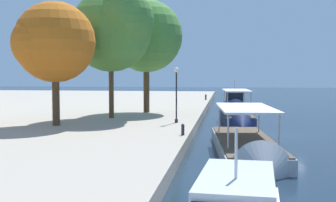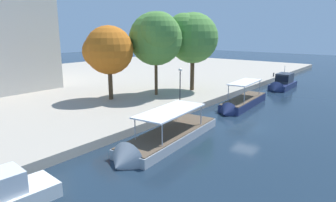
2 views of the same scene
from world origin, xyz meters
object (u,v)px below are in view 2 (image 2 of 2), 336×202
mooring_bollard_1 (149,116)px  lamp_post (180,82)px  mooring_bollard_2 (274,74)px  tree_0 (155,37)px  tour_boat_2 (241,104)px  motor_yacht_3 (282,85)px  tree_2 (189,37)px  tour_boat_1 (163,141)px  tree_1 (106,51)px

mooring_bollard_1 → lamp_post: bearing=9.9°
mooring_bollard_2 → tree_0: bearing=165.6°
tour_boat_2 → motor_yacht_3: size_ratio=1.37×
motor_yacht_3 → mooring_bollard_2: size_ratio=10.66×
mooring_bollard_1 → lamp_post: (7.03, 1.23, 2.44)m
lamp_post → tree_2: 10.78m
tree_2 → mooring_bollard_1: bearing=-159.7°
motor_yacht_3 → tree_2: 19.04m
tour_boat_1 → mooring_bollard_2: tour_boat_1 is taller
mooring_bollard_1 → tree_1: tree_1 is taller
mooring_bollard_2 → lamp_post: 30.52m
tour_boat_2 → motor_yacht_3: bearing=176.2°
tour_boat_2 → tree_1: tree_1 is taller
tour_boat_2 → lamp_post: (-6.55, 5.08, 3.24)m
motor_yacht_3 → mooring_bollard_1: (-29.68, 3.92, 0.51)m
tour_boat_2 → mooring_bollard_2: tour_boat_2 is taller
mooring_bollard_1 → mooring_bollard_2: mooring_bollard_2 is taller
lamp_post → tree_1: bearing=109.9°
tour_boat_1 → motor_yacht_3: bearing=175.3°
tour_boat_1 → tree_0: tree_0 is taller
tour_boat_1 → lamp_post: 11.71m
mooring_bollard_1 → tree_1: bearing=70.7°
lamp_post → mooring_bollard_2: bearing=-1.9°
tour_boat_1 → tour_boat_2: (16.46, 0.23, 0.07)m
mooring_bollard_2 → mooring_bollard_1: bearing=-179.7°
tree_0 → lamp_post: bearing=-112.7°
tree_1 → motor_yacht_3: bearing=-29.0°
mooring_bollard_1 → tree_2: (15.38, 5.68, 7.61)m
tour_boat_1 → tour_boat_2: size_ratio=1.15×
motor_yacht_3 → lamp_post: lamp_post is taller
mooring_bollard_1 → tree_2: 18.07m
mooring_bollard_1 → tree_1: size_ratio=0.08×
tour_boat_1 → mooring_bollard_2: bearing=-178.9°
mooring_bollard_2 → tree_1: 35.78m
tour_boat_1 → mooring_bollard_2: size_ratio=16.81×
tree_2 → mooring_bollard_2: bearing=-13.9°
tour_boat_2 → tree_1: 18.70m
mooring_bollard_1 → tree_0: bearing=37.5°
mooring_bollard_1 → tree_0: size_ratio=0.07×
tour_boat_2 → tree_1: bearing=-59.0°
mooring_bollard_1 → tour_boat_2: bearing=-15.8°
tree_0 → motor_yacht_3: bearing=-29.4°
mooring_bollard_2 → tree_0: (-27.84, 7.15, 7.57)m
motor_yacht_3 → lamp_post: 23.41m
motor_yacht_3 → mooring_bollard_1: size_ratio=11.31×
tour_boat_2 → mooring_bollard_1: (-13.59, 3.85, 0.80)m
tour_boat_1 → tree_2: bearing=-156.9°
mooring_bollard_2 → tree_0: size_ratio=0.07×
tour_boat_1 → mooring_bollard_2: (40.31, 4.31, 0.90)m
tour_boat_2 → tour_boat_1: bearing=-2.8°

